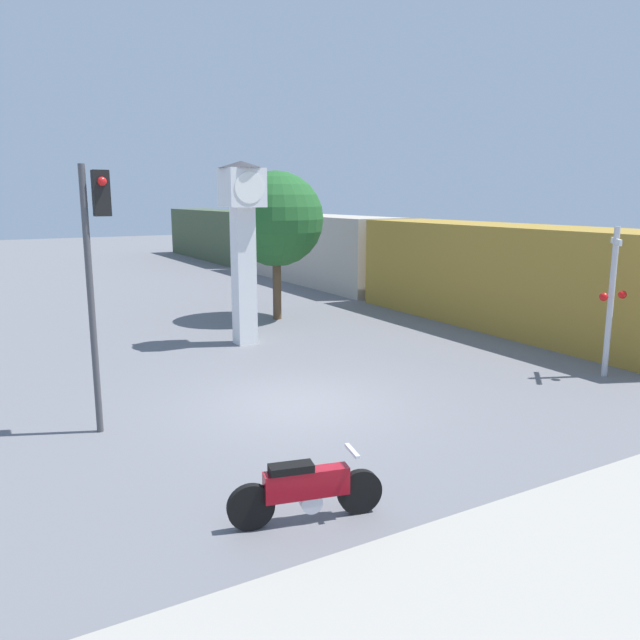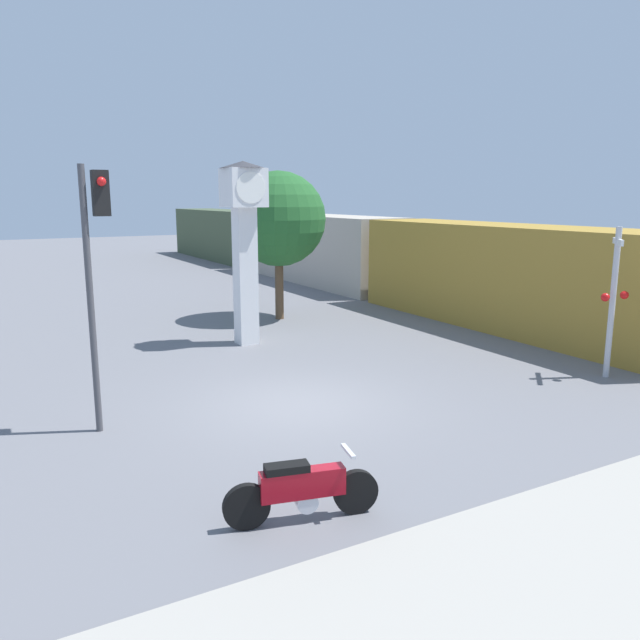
{
  "view_description": "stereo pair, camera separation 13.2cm",
  "coord_description": "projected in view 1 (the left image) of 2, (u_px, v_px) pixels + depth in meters",
  "views": [
    {
      "loc": [
        -5.84,
        -11.11,
        4.31
      ],
      "look_at": [
        0.9,
        0.69,
        1.62
      ],
      "focal_mm": 35.0,
      "sensor_mm": 36.0,
      "label": 1
    },
    {
      "loc": [
        -5.73,
        -11.17,
        4.31
      ],
      "look_at": [
        0.9,
        0.69,
        1.62
      ],
      "focal_mm": 35.0,
      "sensor_mm": 36.0,
      "label": 2
    }
  ],
  "objects": [
    {
      "name": "traffic_light",
      "position": [
        96.0,
        254.0,
        11.07
      ],
      "size": [
        0.5,
        0.35,
        4.87
      ],
      "color": "#47474C",
      "rests_on": "ground_plane"
    },
    {
      "name": "street_tree",
      "position": [
        276.0,
        219.0,
        21.72
      ],
      "size": [
        3.31,
        3.31,
        5.21
      ],
      "color": "brown",
      "rests_on": "ground_plane"
    },
    {
      "name": "freight_train",
      "position": [
        312.0,
        248.0,
        32.24
      ],
      "size": [
        2.8,
        40.11,
        3.4
      ],
      "color": "olive",
      "rests_on": "ground_plane"
    },
    {
      "name": "ground_plane",
      "position": [
        299.0,
        405.0,
        13.14
      ],
      "size": [
        120.0,
        120.0,
        0.0
      ],
      "primitive_type": "plane",
      "color": "slate"
    },
    {
      "name": "clock_tower",
      "position": [
        243.0,
        225.0,
        17.95
      ],
      "size": [
        1.31,
        1.31,
        5.31
      ],
      "color": "white",
      "rests_on": "ground_plane"
    },
    {
      "name": "railroad_crossing_signal",
      "position": [
        612.0,
        296.0,
        14.87
      ],
      "size": [
        0.9,
        0.82,
        3.63
      ],
      "color": "#B7B7BC",
      "rests_on": "ground_plane"
    },
    {
      "name": "motorcycle",
      "position": [
        306.0,
        490.0,
        8.35
      ],
      "size": [
        2.12,
        0.67,
        0.95
      ],
      "rotation": [
        0.0,
        0.0,
        -0.23
      ],
      "color": "black",
      "rests_on": "ground_plane"
    }
  ]
}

